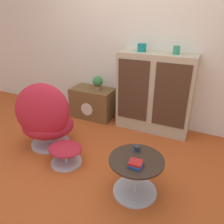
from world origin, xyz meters
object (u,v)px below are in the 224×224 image
Objects in this scene: ottoman at (65,151)px; coffee_table at (136,174)px; potted_plant at (98,82)px; teacup at (137,149)px; sideboard at (154,93)px; vase_leftmost at (142,47)px; vase_inner_left at (176,50)px; tv_console at (93,103)px; egg_chair at (45,119)px; book_stack at (136,164)px.

ottoman is 0.78× the size of coffee_table.
ottoman is at bearing -78.56° from potted_plant.
ottoman is 4.03× the size of teacup.
vase_leftmost is at bearing 179.04° from sideboard.
vase_inner_left is (0.24, 0.00, 0.63)m from sideboard.
sideboard is 0.67m from vase_leftmost.
vase_leftmost is at bearing -180.00° from vase_inner_left.
ottoman is at bearing -125.52° from vase_inner_left.
tv_console is at bearing 135.18° from teacup.
tv_console is at bearing -178.55° from vase_leftmost.
egg_chair reaches higher than book_stack.
vase_leftmost is 1.52m from teacup.
ottoman is (0.43, -0.19, -0.25)m from egg_chair.
potted_plant reaches higher than ottoman.
ottoman is 1.85× the size of potted_plant.
teacup is at bearing -6.02° from egg_chair.
sideboard is 1.25m from teacup.
tv_console reaches higher than coffee_table.
tv_console is at bearing 133.22° from coffee_table.
vase_inner_left reaches higher than ottoman.
egg_chair is 1.38m from coffee_table.
tv_console is 1.72m from teacup.
vase_inner_left is 1.07× the size of teacup.
vase_inner_left is at bearing 0.96° from potted_plant.
sideboard reaches higher than book_stack.
ottoman is (0.36, -1.26, -0.08)m from tv_console.
sideboard reaches higher than tv_console.
potted_plant reaches higher than tv_console.
sideboard is 8.93× the size of book_stack.
egg_chair is 8.38× the size of vase_inner_left.
sideboard is 1.26× the size of egg_chair.
book_stack is (0.49, -1.47, -0.78)m from vase_leftmost.
sideboard reaches higher than egg_chair.
tv_console is 1.25m from vase_leftmost.
sideboard reaches higher than ottoman.
egg_chair is 4.11× the size of potted_plant.
ottoman is at bearing 174.90° from coffee_table.
egg_chair is at bearing 155.99° from ottoman.
potted_plant reaches higher than book_stack.
potted_plant is 1.73× the size of book_stack.
vase_leftmost reaches higher than sideboard.
book_stack is (0.03, -0.10, 0.20)m from coffee_table.
teacup reaches higher than book_stack.
tv_console is 3.19× the size of potted_plant.
coffee_table is 1.82m from potted_plant.
ottoman is at bearing -24.01° from egg_chair.
tv_console is at bearing -179.64° from potted_plant.
book_stack is (1.36, -0.37, 0.01)m from egg_chair.
book_stack is (0.26, -1.46, -0.15)m from sideboard.
vase_inner_left is 1.31m from potted_plant.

